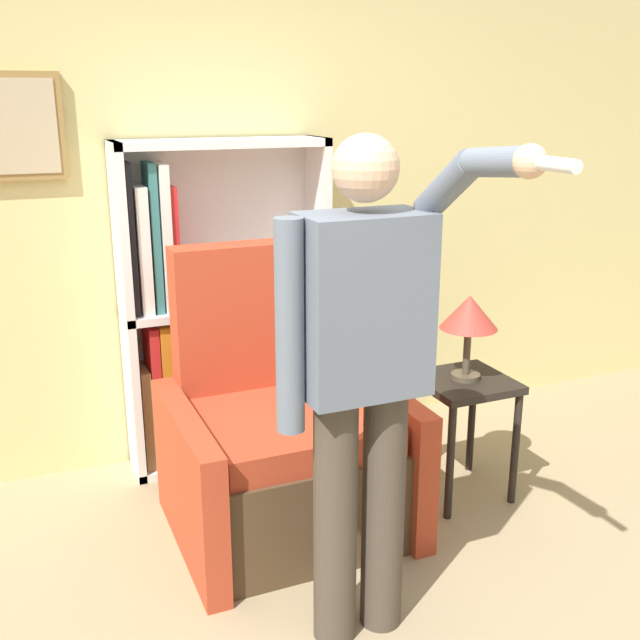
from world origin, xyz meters
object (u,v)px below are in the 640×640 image
at_px(bookcase, 200,320).
at_px(table_lamp, 469,315).
at_px(armchair, 282,443).
at_px(person_standing, 363,370).
at_px(side_table, 464,401).

bearing_deg(bookcase, table_lamp, -38.80).
relative_size(armchair, person_standing, 0.70).
distance_m(person_standing, side_table, 1.23).
xyz_separation_m(person_standing, table_lamp, (0.88, 0.69, -0.10)).
height_order(person_standing, table_lamp, person_standing).
height_order(bookcase, person_standing, person_standing).
bearing_deg(side_table, armchair, 173.03).
bearing_deg(side_table, table_lamp, -90.00).
distance_m(side_table, table_lamp, 0.42).
relative_size(bookcase, side_table, 2.81).
xyz_separation_m(armchair, table_lamp, (0.87, -0.11, 0.51)).
xyz_separation_m(bookcase, person_standing, (0.16, -1.52, 0.23)).
distance_m(bookcase, person_standing, 1.54).
relative_size(side_table, table_lamp, 1.47).
bearing_deg(armchair, person_standing, -90.57).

